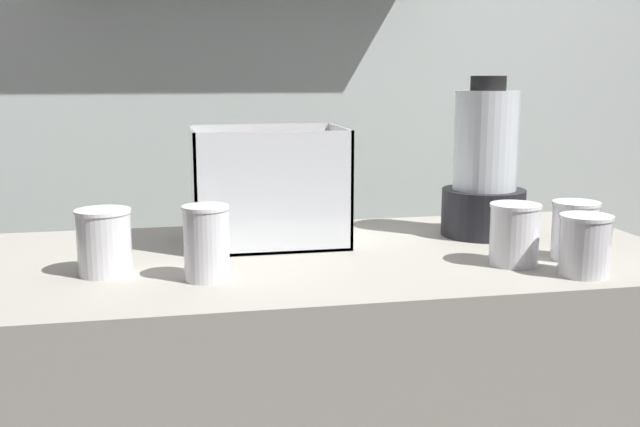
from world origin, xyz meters
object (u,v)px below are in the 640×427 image
at_px(juice_cup_beet_far_left, 104,246).
at_px(juice_cup_carrot_far_right, 575,234).
at_px(carrot_display_bin, 264,208).
at_px(blender_pitcher, 485,172).
at_px(juice_cup_mango_left, 207,247).
at_px(juice_cup_carrot_right, 585,249).
at_px(juice_cup_pomegranate_middle, 514,238).

bearing_deg(juice_cup_beet_far_left, juice_cup_carrot_far_right, -4.30).
bearing_deg(juice_cup_carrot_far_right, carrot_display_bin, 155.52).
bearing_deg(juice_cup_beet_far_left, blender_pitcher, 12.24).
relative_size(carrot_display_bin, juice_cup_mango_left, 2.40).
bearing_deg(juice_cup_carrot_right, blender_pitcher, 96.51).
bearing_deg(juice_cup_carrot_far_right, juice_cup_carrot_right, -111.96).
bearing_deg(carrot_display_bin, juice_cup_pomegranate_middle, -32.06).
height_order(carrot_display_bin, juice_cup_carrot_far_right, carrot_display_bin).
bearing_deg(carrot_display_bin, juice_cup_mango_left, -116.88).
bearing_deg(juice_cup_mango_left, juice_cup_carrot_far_right, 0.46).
distance_m(blender_pitcher, juice_cup_mango_left, 0.65).
bearing_deg(juice_cup_pomegranate_middle, juice_cup_mango_left, 179.12).
height_order(juice_cup_mango_left, juice_cup_pomegranate_middle, juice_cup_mango_left).
height_order(blender_pitcher, juice_cup_carrot_right, blender_pitcher).
height_order(juice_cup_beet_far_left, juice_cup_carrot_right, juice_cup_beet_far_left).
distance_m(blender_pitcher, juice_cup_pomegranate_middle, 0.27).
distance_m(juice_cup_carrot_right, juice_cup_carrot_far_right, 0.12).
bearing_deg(blender_pitcher, carrot_display_bin, 177.61).
height_order(juice_cup_pomegranate_middle, juice_cup_carrot_right, juice_cup_pomegranate_middle).
relative_size(blender_pitcher, juice_cup_carrot_right, 3.20).
bearing_deg(carrot_display_bin, blender_pitcher, -2.39).
relative_size(carrot_display_bin, blender_pitcher, 0.90).
distance_m(carrot_display_bin, juice_cup_mango_left, 0.29).
bearing_deg(juice_cup_pomegranate_middle, juice_cup_carrot_far_right, 6.17).
height_order(blender_pitcher, juice_cup_beet_far_left, blender_pitcher).
xyz_separation_m(juice_cup_beet_far_left, juice_cup_pomegranate_middle, (0.73, -0.08, -0.00)).
distance_m(juice_cup_beet_far_left, juice_cup_carrot_right, 0.83).
xyz_separation_m(blender_pitcher, juice_cup_carrot_far_right, (0.08, -0.23, -0.09)).
height_order(juice_cup_mango_left, juice_cup_carrot_far_right, juice_cup_mango_left).
relative_size(juice_cup_pomegranate_middle, juice_cup_carrot_right, 1.06).
xyz_separation_m(carrot_display_bin, juice_cup_carrot_right, (0.51, -0.36, -0.03)).
bearing_deg(juice_cup_carrot_far_right, juice_cup_pomegranate_middle, -173.83).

